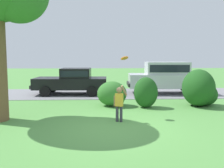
{
  "coord_description": "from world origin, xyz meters",
  "views": [
    {
      "loc": [
        -0.36,
        -7.84,
        2.27
      ],
      "look_at": [
        0.15,
        2.8,
        1.1
      ],
      "focal_mm": 40.89,
      "sensor_mm": 36.0,
      "label": 1
    }
  ],
  "objects_px": {
    "child_thrower": "(119,101)",
    "parked_suv": "(167,76)",
    "parked_sedan": "(72,80)",
    "frisbee": "(125,58)"
  },
  "relations": [
    {
      "from": "parked_sedan",
      "to": "frisbee",
      "type": "height_order",
      "value": "frisbee"
    },
    {
      "from": "parked_sedan",
      "to": "parked_suv",
      "type": "distance_m",
      "value": 5.63
    },
    {
      "from": "child_thrower",
      "to": "parked_suv",
      "type": "bearing_deg",
      "value": 62.6
    },
    {
      "from": "parked_suv",
      "to": "child_thrower",
      "type": "bearing_deg",
      "value": -117.4
    },
    {
      "from": "parked_sedan",
      "to": "parked_suv",
      "type": "relative_size",
      "value": 0.93
    },
    {
      "from": "parked_sedan",
      "to": "parked_suv",
      "type": "bearing_deg",
      "value": 0.06
    },
    {
      "from": "parked_suv",
      "to": "child_thrower",
      "type": "height_order",
      "value": "parked_suv"
    },
    {
      "from": "parked_suv",
      "to": "child_thrower",
      "type": "distance_m",
      "value": 7.28
    },
    {
      "from": "parked_sedan",
      "to": "child_thrower",
      "type": "xyz_separation_m",
      "value": [
        2.28,
        -6.45,
        -0.13
      ]
    },
    {
      "from": "parked_sedan",
      "to": "child_thrower",
      "type": "height_order",
      "value": "parked_sedan"
    }
  ]
}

